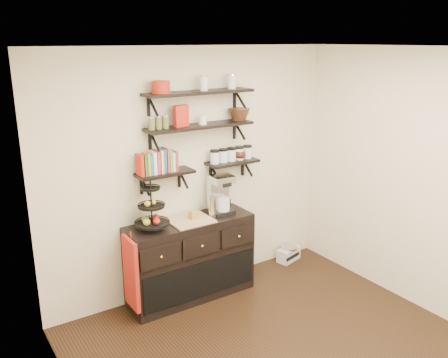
% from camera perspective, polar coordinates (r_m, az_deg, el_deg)
% --- Properties ---
extents(ceiling, '(3.50, 3.50, 0.02)m').
position_cam_1_polar(ceiling, '(3.62, 10.44, 15.28)').
color(ceiling, white).
rests_on(ceiling, back_wall).
extents(back_wall, '(3.50, 0.02, 2.70)m').
position_cam_1_polar(back_wall, '(5.23, -3.57, 0.81)').
color(back_wall, beige).
rests_on(back_wall, ground).
extents(left_wall, '(0.02, 3.50, 2.70)m').
position_cam_1_polar(left_wall, '(3.07, -16.05, -11.51)').
color(left_wall, beige).
rests_on(left_wall, ground).
extents(right_wall, '(0.02, 3.50, 2.70)m').
position_cam_1_polar(right_wall, '(5.18, 23.90, -0.77)').
color(right_wall, beige).
rests_on(right_wall, ground).
extents(shelf_top, '(1.20, 0.27, 0.23)m').
position_cam_1_polar(shelf_top, '(4.95, -2.99, 10.34)').
color(shelf_top, black).
rests_on(shelf_top, back_wall).
extents(shelf_mid, '(1.20, 0.27, 0.23)m').
position_cam_1_polar(shelf_mid, '(5.00, -2.93, 6.34)').
color(shelf_mid, black).
rests_on(shelf_mid, back_wall).
extents(shelf_low_left, '(0.60, 0.25, 0.23)m').
position_cam_1_polar(shelf_low_left, '(4.92, -7.16, 0.64)').
color(shelf_low_left, black).
rests_on(shelf_low_left, back_wall).
extents(shelf_low_right, '(0.60, 0.25, 0.23)m').
position_cam_1_polar(shelf_low_right, '(5.32, 0.97, 2.00)').
color(shelf_low_right, black).
rests_on(shelf_low_right, back_wall).
extents(cookbooks, '(0.43, 0.15, 0.26)m').
position_cam_1_polar(cookbooks, '(4.86, -7.76, 2.10)').
color(cookbooks, '#B52114').
rests_on(cookbooks, shelf_low_left).
extents(glass_canisters, '(0.54, 0.10, 0.13)m').
position_cam_1_polar(glass_canisters, '(5.30, 0.90, 2.89)').
color(glass_canisters, silver).
rests_on(glass_canisters, shelf_low_right).
extents(sideboard, '(1.40, 0.50, 0.92)m').
position_cam_1_polar(sideboard, '(5.26, -4.05, -9.56)').
color(sideboard, black).
rests_on(sideboard, floor).
extents(fruit_stand, '(0.35, 0.35, 0.52)m').
position_cam_1_polar(fruit_stand, '(4.84, -8.68, -4.03)').
color(fruit_stand, black).
rests_on(fruit_stand, sideboard).
extents(candle, '(0.08, 0.08, 0.08)m').
position_cam_1_polar(candle, '(5.08, -3.68, -4.33)').
color(candle, olive).
rests_on(candle, sideboard).
extents(coffee_maker, '(0.25, 0.24, 0.44)m').
position_cam_1_polar(coffee_maker, '(5.23, -0.44, -1.92)').
color(coffee_maker, black).
rests_on(coffee_maker, sideboard).
extents(thermal_carafe, '(0.11, 0.11, 0.22)m').
position_cam_1_polar(thermal_carafe, '(5.17, -1.26, -3.32)').
color(thermal_carafe, silver).
rests_on(thermal_carafe, sideboard).
extents(apron, '(0.04, 0.32, 0.74)m').
position_cam_1_polar(apron, '(4.87, -11.12, -11.10)').
color(apron, '#A22011').
rests_on(apron, sideboard).
extents(radio, '(0.35, 0.26, 0.19)m').
position_cam_1_polar(radio, '(6.26, 7.78, -8.88)').
color(radio, silver).
rests_on(radio, floor).
extents(recipe_box, '(0.17, 0.08, 0.22)m').
position_cam_1_polar(recipe_box, '(4.87, -5.20, 7.56)').
color(recipe_box, '#AE2113').
rests_on(recipe_box, shelf_mid).
extents(walnut_bowl, '(0.24, 0.24, 0.13)m').
position_cam_1_polar(walnut_bowl, '(5.25, 1.83, 7.77)').
color(walnut_bowl, black).
rests_on(walnut_bowl, shelf_mid).
extents(ramekins, '(0.09, 0.09, 0.10)m').
position_cam_1_polar(ramekins, '(5.00, -2.61, 7.12)').
color(ramekins, white).
rests_on(ramekins, shelf_mid).
extents(teapot, '(0.21, 0.18, 0.14)m').
position_cam_1_polar(teapot, '(5.36, 1.91, 3.09)').
color(teapot, '#391511').
rests_on(teapot, shelf_low_right).
extents(red_pot, '(0.18, 0.18, 0.12)m').
position_cam_1_polar(red_pot, '(4.73, -7.61, 10.89)').
color(red_pot, '#AE2113').
rests_on(red_pot, shelf_top).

